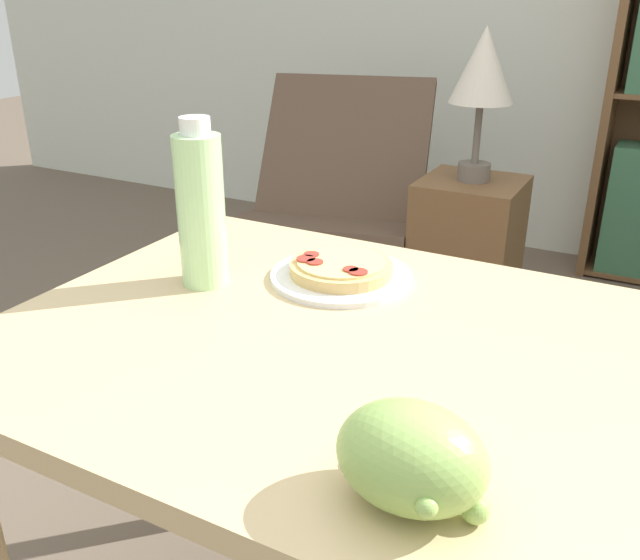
# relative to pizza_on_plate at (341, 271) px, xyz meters

# --- Properties ---
(dining_table) EXTENTS (1.37, 0.77, 0.76)m
(dining_table) POSITION_rel_pizza_on_plate_xyz_m (0.28, -0.19, -0.12)
(dining_table) COLOR #D1B27F
(dining_table) RESTS_ON ground_plane
(pizza_on_plate) EXTENTS (0.24, 0.24, 0.04)m
(pizza_on_plate) POSITION_rel_pizza_on_plate_xyz_m (0.00, 0.00, 0.00)
(pizza_on_plate) COLOR white
(pizza_on_plate) RESTS_ON dining_table
(grape_bunch) EXTENTS (0.15, 0.12, 0.11)m
(grape_bunch) POSITION_rel_pizza_on_plate_xyz_m (0.30, -0.46, 0.04)
(grape_bunch) COLOR #93BC5B
(grape_bunch) RESTS_ON dining_table
(drink_bottle) EXTENTS (0.08, 0.08, 0.28)m
(drink_bottle) POSITION_rel_pizza_on_plate_xyz_m (-0.20, -0.12, 0.12)
(drink_bottle) COLOR #B7EAA3
(drink_bottle) RESTS_ON dining_table
(lounge_chair_near) EXTENTS (0.83, 0.91, 0.88)m
(lounge_chair_near) POSITION_rel_pizza_on_plate_xyz_m (-0.71, 1.38, -0.49)
(lounge_chair_near) COLOR black
(lounge_chair_near) RESTS_ON ground_plane
(side_table) EXTENTS (0.34, 0.34, 0.61)m
(side_table) POSITION_rel_pizza_on_plate_xyz_m (-0.13, 1.28, -0.47)
(side_table) COLOR brown
(side_table) RESTS_ON ground_plane
(table_lamp) EXTENTS (0.21, 0.21, 0.50)m
(table_lamp) POSITION_rel_pizza_on_plate_xyz_m (-0.13, 1.28, 0.19)
(table_lamp) COLOR #665B51
(table_lamp) RESTS_ON side_table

